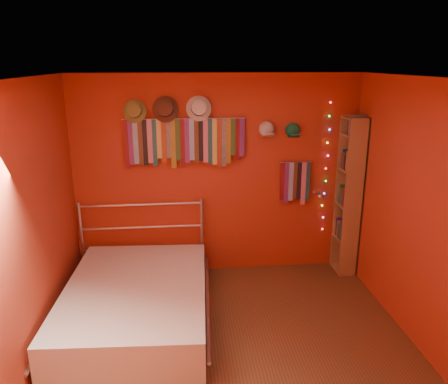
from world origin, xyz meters
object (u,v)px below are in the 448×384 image
object	(u,v)px
tie_rack	(184,141)
bed	(136,302)
reading_lamp	(319,196)
bookshelf	(352,196)

from	to	relation	value
tie_rack	bed	distance (m)	1.92
tie_rack	bed	world-z (taller)	tie_rack
reading_lamp	bed	bearing A→B (deg)	-157.08
bookshelf	reading_lamp	bearing A→B (deg)	-179.60
bookshelf	bed	world-z (taller)	bookshelf
tie_rack	bed	bearing A→B (deg)	-116.93
reading_lamp	bookshelf	distance (m)	0.42
tie_rack	bookshelf	xyz separation A→B (m)	(2.06, -0.16, -0.71)
tie_rack	reading_lamp	xyz separation A→B (m)	(1.64, -0.16, -0.69)
reading_lamp	bookshelf	xyz separation A→B (m)	(0.42, 0.00, -0.02)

